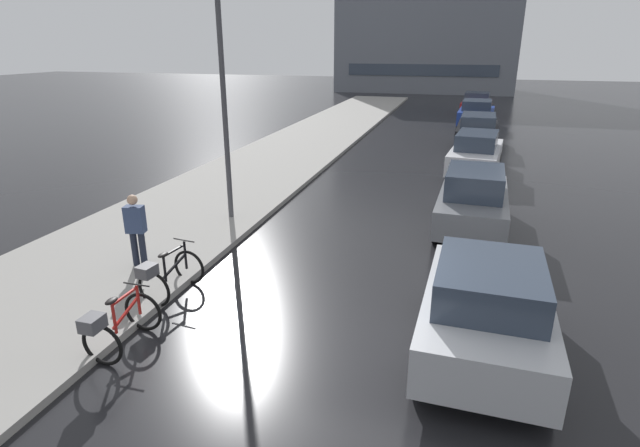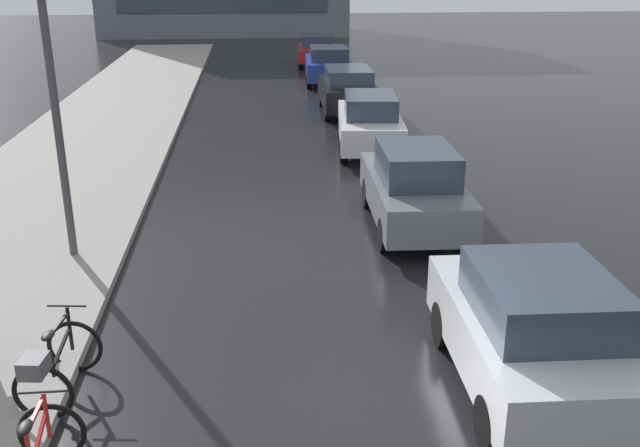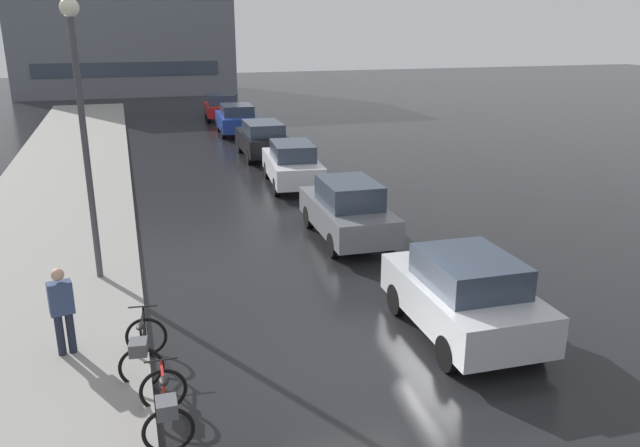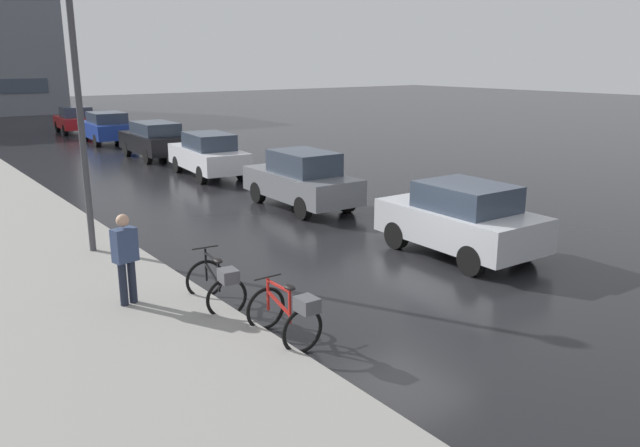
{
  "view_description": "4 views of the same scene",
  "coord_description": "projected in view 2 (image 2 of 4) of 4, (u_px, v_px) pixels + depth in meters",
  "views": [
    {
      "loc": [
        1.62,
        -6.84,
        4.75
      ],
      "look_at": [
        -1.24,
        3.06,
        1.02
      ],
      "focal_mm": 28.0,
      "sensor_mm": 36.0,
      "label": 1
    },
    {
      "loc": [
        -1.18,
        -7.03,
        5.14
      ],
      "look_at": [
        -0.22,
        3.08,
        1.38
      ],
      "focal_mm": 40.0,
      "sensor_mm": 36.0,
      "label": 2
    },
    {
      "loc": [
        -3.64,
        -9.05,
        5.72
      ],
      "look_at": [
        0.25,
        3.34,
        1.57
      ],
      "focal_mm": 35.0,
      "sensor_mm": 36.0,
      "label": 3
    },
    {
      "loc": [
        -8.35,
        -8.51,
        4.3
      ],
      "look_at": [
        -0.92,
        1.56,
        0.99
      ],
      "focal_mm": 35.0,
      "sensor_mm": 36.0,
      "label": 4
    }
  ],
  "objects": [
    {
      "name": "car_blue",
      "position": [
        329.0,
        65.0,
        31.38
      ],
      "size": [
        2.18,
        4.2,
        1.62
      ],
      "color": "navy",
      "rests_on": "ground"
    },
    {
      "name": "streetlamp",
      "position": [
        46.0,
        33.0,
        11.59
      ],
      "size": [
        0.4,
        0.4,
        6.25
      ],
      "color": "#424247",
      "rests_on": "ground"
    },
    {
      "name": "car_white",
      "position": [
        370.0,
        122.0,
        20.27
      ],
      "size": [
        2.14,
        4.47,
        1.63
      ],
      "color": "silver",
      "rests_on": "ground"
    },
    {
      "name": "sidewalk_kerb",
      "position": [
        56.0,
        184.0,
        17.23
      ],
      "size": [
        4.8,
        60.0,
        0.14
      ],
      "primitive_type": "cube",
      "color": "gray",
      "rests_on": "ground"
    },
    {
      "name": "car_grey",
      "position": [
        414.0,
        188.0,
        14.35
      ],
      "size": [
        1.86,
        4.19,
        1.7
      ],
      "color": "slate",
      "rests_on": "ground"
    },
    {
      "name": "car_silver",
      "position": [
        536.0,
        331.0,
        8.8
      ],
      "size": [
        2.01,
        3.77,
        1.66
      ],
      "color": "#B2B5BA",
      "rests_on": "ground"
    },
    {
      "name": "ground_plane",
      "position": [
        363.0,
        422.0,
        8.45
      ],
      "size": [
        140.0,
        140.0,
        0.0
      ],
      "primitive_type": "plane",
      "color": "black"
    },
    {
      "name": "car_black",
      "position": [
        348.0,
        90.0,
        25.33
      ],
      "size": [
        1.98,
        4.36,
        1.61
      ],
      "color": "black",
      "rests_on": "ground"
    },
    {
      "name": "car_red",
      "position": [
        318.0,
        51.0,
        36.86
      ],
      "size": [
        2.21,
        3.95,
        1.56
      ],
      "color": "#AD1919",
      "rests_on": "ground"
    },
    {
      "name": "bicycle_second",
      "position": [
        54.0,
        366.0,
        8.68
      ],
      "size": [
        0.87,
        1.45,
        1.02
      ],
      "color": "black",
      "rests_on": "ground"
    }
  ]
}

